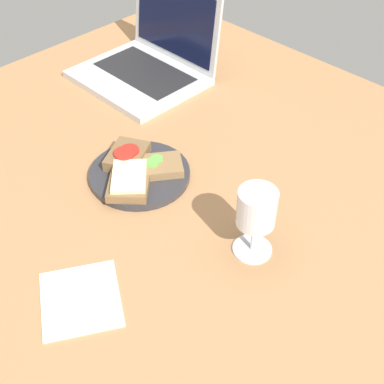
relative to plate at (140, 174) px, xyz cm
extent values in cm
cube|color=#B27F51|center=(7.91, -1.49, -2.26)|extent=(140.00, 140.00, 3.00)
cylinder|color=#333338|center=(0.00, 0.00, 0.00)|extent=(21.13, 21.13, 1.53)
cube|color=brown|center=(1.74, -4.08, 1.69)|extent=(13.76, 14.00, 1.84)
cube|color=#F4EAB7|center=(1.74, -4.08, 3.00)|extent=(11.87, 11.73, 0.80)
cube|color=#937047|center=(2.66, 3.55, 1.69)|extent=(11.05, 11.47, 1.84)
cylinder|color=#6BB74C|center=(1.59, 2.59, 2.86)|extent=(2.75, 2.75, 0.50)
cylinder|color=#6BB74C|center=(1.52, 2.14, 2.81)|extent=(3.07, 3.07, 0.41)
cylinder|color=#6BB74C|center=(1.38, 3.70, 2.82)|extent=(2.80, 2.80, 0.43)
cube|color=brown|center=(-4.41, 0.53, 2.00)|extent=(10.94, 11.89, 2.48)
cylinder|color=red|center=(-4.02, -0.42, 3.57)|extent=(4.46, 4.46, 0.65)
cylinder|color=red|center=(-4.04, 0.94, 3.57)|extent=(4.10, 4.10, 0.65)
cylinder|color=white|center=(29.93, 1.07, -0.56)|extent=(7.22, 7.22, 0.40)
cylinder|color=white|center=(29.93, 1.07, 3.03)|extent=(0.86, 0.86, 6.79)
cylinder|color=white|center=(29.93, 1.07, 9.88)|extent=(6.91, 6.91, 6.91)
cylinder|color=white|center=(29.93, 1.07, 9.18)|extent=(6.36, 6.36, 5.50)
cube|color=silver|center=(-29.91, 25.33, 0.10)|extent=(31.52, 25.72, 1.72)
cube|color=#232326|center=(-29.91, 27.64, 1.04)|extent=(25.84, 14.15, 0.16)
cube|color=silver|center=(-29.91, 39.43, 11.65)|extent=(30.89, 3.27, 21.49)
cube|color=black|center=(-29.91, 38.93, 11.65)|extent=(27.74, 2.24, 17.99)
cube|color=white|center=(16.80, -27.69, -0.56)|extent=(18.73, 18.36, 0.40)
camera|label=1|loc=(67.95, -52.63, 72.73)|focal=50.00mm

